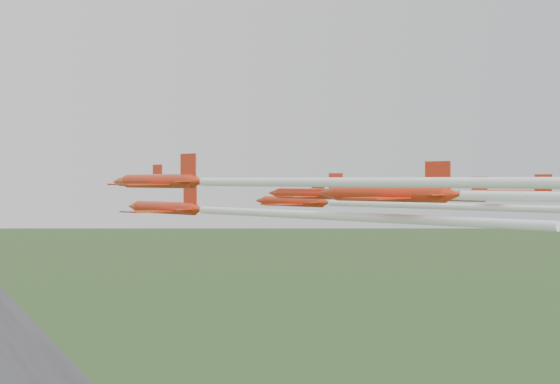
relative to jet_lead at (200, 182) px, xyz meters
name	(u,v)px	position (x,y,z in m)	size (l,w,h in m)	color
runway	(12,364)	(4.13, 194.66, -62.30)	(38.00, 900.00, 0.04)	#323234
jet_lead	(200,182)	(0.00, 0.00, 0.00)	(19.03, 47.86, 2.59)	red
jet_row2_left	(226,211)	(-3.34, -15.99, -2.52)	(17.50, 46.08, 2.95)	red
jet_row2_right	(360,204)	(14.08, -10.88, -2.25)	(18.20, 46.17, 2.82)	red
jet_row3_left	(334,182)	(-6.06, -40.14, 0.15)	(24.33, 62.23, 2.58)	red
jet_row3_mid	(381,195)	(8.52, -23.24, -1.08)	(16.26, 40.29, 2.47)	red
jet_row4_left	(512,196)	(5.81, -42.68, -0.75)	(20.55, 44.72, 2.91)	red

